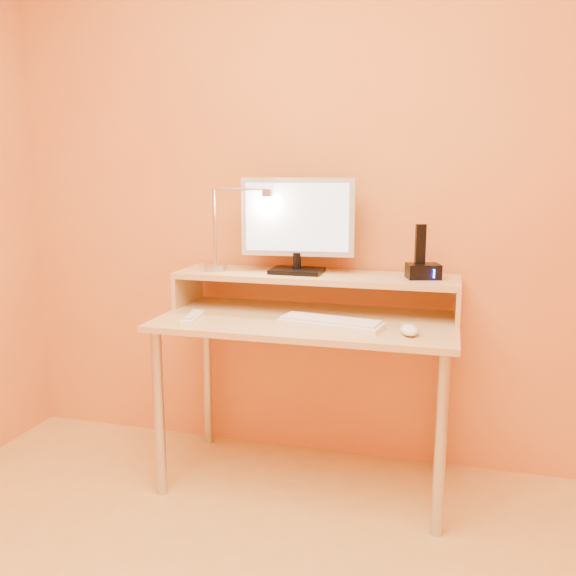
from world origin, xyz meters
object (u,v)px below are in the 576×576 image
(keyboard, at_px, (330,324))
(phone_dock, at_px, (423,271))
(monitor_panel, at_px, (298,217))
(lamp_base, at_px, (215,268))
(remote_control, at_px, (192,317))
(mouse, at_px, (409,330))

(keyboard, bearing_deg, phone_dock, 48.36)
(monitor_panel, distance_m, keyboard, 0.51)
(lamp_base, bearing_deg, remote_control, -89.56)
(monitor_panel, distance_m, phone_dock, 0.57)
(keyboard, bearing_deg, monitor_panel, 136.92)
(phone_dock, relative_size, mouse, 1.14)
(keyboard, height_order, remote_control, keyboard)
(lamp_base, height_order, mouse, lamp_base)
(keyboard, xyz_separation_m, remote_control, (-0.56, -0.03, -0.00))
(lamp_base, xyz_separation_m, remote_control, (0.00, -0.26, -0.16))
(keyboard, distance_m, mouse, 0.30)
(mouse, distance_m, remote_control, 0.86)
(keyboard, relative_size, mouse, 3.52)
(monitor_panel, bearing_deg, keyboard, -58.20)
(monitor_panel, xyz_separation_m, keyboard, (0.20, -0.27, -0.39))
(monitor_panel, xyz_separation_m, remote_control, (-0.36, -0.30, -0.39))
(mouse, bearing_deg, monitor_panel, 136.99)
(lamp_base, distance_m, phone_dock, 0.89)
(monitor_panel, distance_m, lamp_base, 0.43)
(keyboard, relative_size, remote_control, 2.18)
(phone_dock, height_order, remote_control, phone_dock)
(mouse, height_order, remote_control, mouse)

